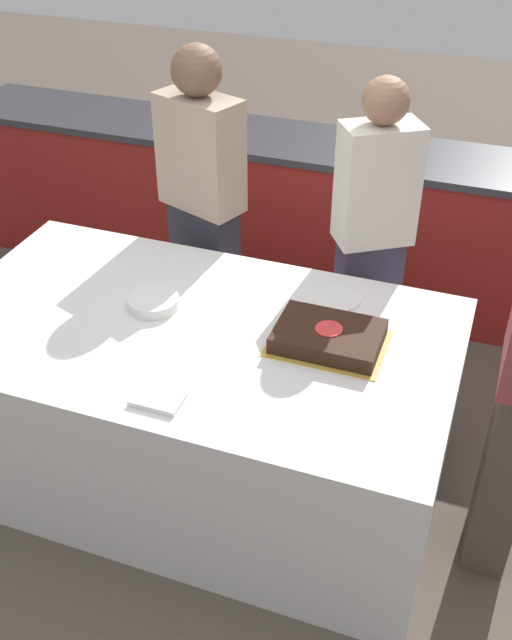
{
  "coord_description": "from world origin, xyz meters",
  "views": [
    {
      "loc": [
        1.04,
        -2.16,
        2.5
      ],
      "look_at": [
        0.26,
        0.0,
        0.88
      ],
      "focal_mm": 42.0,
      "sensor_mm": 36.0,
      "label": 1
    }
  ],
  "objects": [
    {
      "name": "back_counter",
      "position": [
        0.0,
        1.66,
        0.46
      ],
      "size": [
        4.4,
        0.58,
        0.92
      ],
      "color": "maroon",
      "rests_on": "ground_plane"
    },
    {
      "name": "ground_plane",
      "position": [
        0.0,
        0.0,
        0.0
      ],
      "size": [
        14.0,
        14.0,
        0.0
      ],
      "primitive_type": "plane",
      "color": "brown"
    },
    {
      "name": "plate_stack",
      "position": [
        -0.21,
        0.08,
        0.8
      ],
      "size": [
        0.21,
        0.21,
        0.04
      ],
      "color": "white",
      "rests_on": "dining_table"
    },
    {
      "name": "person_cutting_cake",
      "position": [
        0.53,
        0.81,
        0.83
      ],
      "size": [
        0.39,
        0.35,
        1.59
      ],
      "rotation": [
        0.0,
        0.0,
        -2.56
      ],
      "color": "#383347",
      "rests_on": "ground_plane"
    },
    {
      "name": "dining_table",
      "position": [
        0.0,
        0.0,
        0.39
      ],
      "size": [
        2.06,
        1.17,
        0.78
      ],
      "color": "silver",
      "rests_on": "ground_plane"
    },
    {
      "name": "side_plate_near_cake",
      "position": [
        0.48,
        0.39,
        0.78
      ],
      "size": [
        0.2,
        0.2,
        0.0
      ],
      "color": "white",
      "rests_on": "dining_table"
    },
    {
      "name": "utensil_pile",
      "position": [
        0.06,
        -0.44,
        0.79
      ],
      "size": [
        0.18,
        0.11,
        0.02
      ],
      "color": "white",
      "rests_on": "dining_table"
    },
    {
      "name": "person_standing_back",
      "position": [
        -0.3,
        0.81,
        0.86
      ],
      "size": [
        0.44,
        0.33,
        1.64
      ],
      "rotation": [
        0.0,
        0.0,
        2.79
      ],
      "color": "#282833",
      "rests_on": "ground_plane"
    },
    {
      "name": "cake",
      "position": [
        0.53,
        0.08,
        0.81
      ],
      "size": [
        0.44,
        0.32,
        0.07
      ],
      "color": "gold",
      "rests_on": "dining_table"
    }
  ]
}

